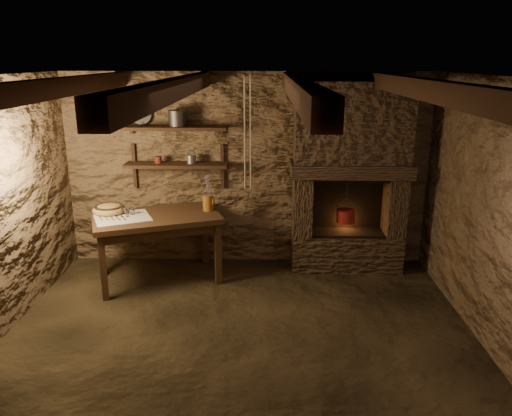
{
  "coord_description": "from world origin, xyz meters",
  "views": [
    {
      "loc": [
        0.24,
        -4.1,
        2.54
      ],
      "look_at": [
        0.14,
        0.9,
        1.04
      ],
      "focal_mm": 35.0,
      "sensor_mm": 36.0,
      "label": 1
    }
  ],
  "objects_px": {
    "stoneware_jug": "(208,195)",
    "red_pot": "(346,215)",
    "iron_stockpot": "(178,119)",
    "wooden_bowl": "(109,210)",
    "work_table": "(158,245)"
  },
  "relations": [
    {
      "from": "work_table",
      "to": "iron_stockpot",
      "type": "distance_m",
      "value": 1.51
    },
    {
      "from": "stoneware_jug",
      "to": "red_pot",
      "type": "bearing_deg",
      "value": 16.67
    },
    {
      "from": "wooden_bowl",
      "to": "red_pot",
      "type": "relative_size",
      "value": 0.71
    },
    {
      "from": "work_table",
      "to": "stoneware_jug",
      "type": "xyz_separation_m",
      "value": [
        0.58,
        0.19,
        0.56
      ]
    },
    {
      "from": "wooden_bowl",
      "to": "iron_stockpot",
      "type": "xyz_separation_m",
      "value": [
        0.77,
        0.43,
        1.0
      ]
    },
    {
      "from": "wooden_bowl",
      "to": "iron_stockpot",
      "type": "relative_size",
      "value": 1.72
    },
    {
      "from": "stoneware_jug",
      "to": "red_pot",
      "type": "distance_m",
      "value": 1.69
    },
    {
      "from": "wooden_bowl",
      "to": "red_pot",
      "type": "bearing_deg",
      "value": 6.39
    },
    {
      "from": "stoneware_jug",
      "to": "work_table",
      "type": "bearing_deg",
      "value": -150.89
    },
    {
      "from": "work_table",
      "to": "stoneware_jug",
      "type": "distance_m",
      "value": 0.83
    },
    {
      "from": "red_pot",
      "to": "stoneware_jug",
      "type": "bearing_deg",
      "value": -174.14
    },
    {
      "from": "work_table",
      "to": "wooden_bowl",
      "type": "bearing_deg",
      "value": 155.05
    },
    {
      "from": "iron_stockpot",
      "to": "wooden_bowl",
      "type": "bearing_deg",
      "value": -150.75
    },
    {
      "from": "iron_stockpot",
      "to": "red_pot",
      "type": "xyz_separation_m",
      "value": [
        2.03,
        -0.12,
        -1.14
      ]
    },
    {
      "from": "wooden_bowl",
      "to": "red_pot",
      "type": "distance_m",
      "value": 2.82
    }
  ]
}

